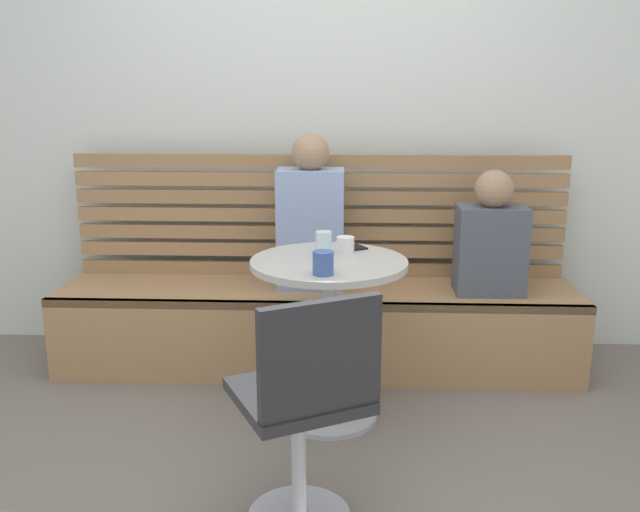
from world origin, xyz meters
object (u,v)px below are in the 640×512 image
Objects in this scene: booth_bench at (317,327)px; cup_glass_tall at (324,245)px; white_chair at (307,405)px; phone_on_table at (354,246)px; cup_mug_blue at (323,263)px; cafe_table at (329,309)px; person_child_left at (491,240)px; person_adult at (311,219)px; cup_ceramic_white at (345,244)px.

cup_glass_tall is at bearing -84.20° from booth_bench.
phone_on_table is at bearing 81.56° from white_chair.
cup_mug_blue is at bearing -85.46° from booth_bench.
phone_on_table is at bearing -60.04° from booth_bench.
cafe_table is 6.17× the size of cup_glass_tall.
person_child_left is at bearing 33.55° from cafe_table.
booth_bench is 4.32× the size of person_child_left.
person_adult reaches higher than cup_glass_tall.
white_chair is at bearing -91.55° from cup_glass_tall.
person_child_left is at bearing -4.68° from person_adult.
person_child_left reaches higher than booth_bench.
phone_on_table is at bearing 65.43° from cafe_table.
phone_on_table is at bearing 67.62° from cup_ceramic_white.
cup_mug_blue is at bearing -136.98° from person_child_left.
booth_bench is 0.64m from cafe_table.
booth_bench is at bearing -48.00° from person_adult.
cup_glass_tall is 0.26m from phone_on_table.
cup_ceramic_white is at bearing 77.07° from cup_mug_blue.
white_chair is 1.09m from phone_on_table.
booth_bench is at bearing 94.54° from cup_mug_blue.
cup_glass_tall is (0.02, 0.83, 0.34)m from white_chair.
person_child_left is 1.11m from cup_mug_blue.
white_chair is at bearing -127.15° from phone_on_table.
person_child_left reaches higher than cafe_table.
person_adult is 0.84m from cup_mug_blue.
phone_on_table is at bearing 58.81° from cup_glass_tall.
person_adult reaches higher than person_child_left.
booth_bench is 0.80m from cup_glass_tall.
cup_mug_blue is at bearing -88.25° from cup_glass_tall.
cafe_table is 7.79× the size of cup_mug_blue.
person_adult is at bearing 100.59° from cafe_table.
person_child_left is 0.75m from phone_on_table.
person_adult is 0.59m from cup_glass_tall.
phone_on_table is at bearing 75.04° from cup_mug_blue.
white_chair is at bearing -93.26° from cafe_table.
person_adult is (-0.03, 0.04, 0.58)m from booth_bench.
phone_on_table is (-0.69, -0.29, 0.03)m from person_child_left.
person_adult reaches higher than booth_bench.
person_child_left is 0.97m from cup_glass_tall.
phone_on_table is (0.13, 0.47, -0.04)m from cup_mug_blue.
cup_ceramic_white is (0.12, 0.95, 0.31)m from white_chair.
phone_on_table is (0.19, -0.33, 0.52)m from booth_bench.
person_child_left reaches higher than cup_ceramic_white.
person_adult is 0.92m from person_child_left.
person_adult is (-0.07, 1.41, 0.33)m from white_chair.
cup_ceramic_white is at bearing -152.03° from person_child_left.
cup_glass_tall is at bearing -149.90° from phone_on_table.
cafe_table is 0.97m from person_child_left.
person_child_left is at bearing 31.82° from cup_glass_tall.
cup_mug_blue is at bearing -133.66° from phone_on_table.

